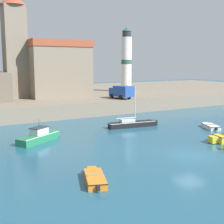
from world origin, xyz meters
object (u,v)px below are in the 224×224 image
motorboat_green_4 (39,136)px  dinghy_orange_3 (95,178)px  sailboat_black_2 (132,124)px  lighthouse (126,61)px  dinghy_white_0 (211,126)px  church (47,65)px  truck_on_quay (122,92)px

motorboat_green_4 → dinghy_orange_3: bearing=-89.5°
sailboat_black_2 → dinghy_orange_3: (-12.66, -14.58, -0.17)m
dinghy_orange_3 → lighthouse: bearing=55.2°
lighthouse → motorboat_green_4: bearing=-136.9°
dinghy_white_0 → sailboat_black_2: sailboat_black_2 is taller
church → truck_on_quay: size_ratio=3.83×
sailboat_black_2 → dinghy_white_0: bearing=-34.9°
truck_on_quay → motorboat_green_4: bearing=-143.5°
dinghy_white_0 → lighthouse: bearing=79.2°
church → dinghy_orange_3: bearing=-103.5°
dinghy_orange_3 → truck_on_quay: size_ratio=0.86×
sailboat_black_2 → church: (-3.32, 24.44, 7.38)m
dinghy_white_0 → lighthouse: lighthouse is taller
sailboat_black_2 → motorboat_green_4: size_ratio=1.28×
dinghy_orange_3 → dinghy_white_0: bearing=23.1°
motorboat_green_4 → truck_on_quay: bearing=36.5°
lighthouse → church: bearing=176.0°
dinghy_white_0 → lighthouse: size_ratio=0.27×
church → lighthouse: church is taller
dinghy_orange_3 → motorboat_green_4: motorboat_green_4 is taller
sailboat_black_2 → motorboat_green_4: bearing=-173.1°
dinghy_white_0 → motorboat_green_4: 21.37m
lighthouse → truck_on_quay: bearing=-125.6°
truck_on_quay → sailboat_black_2: bearing=-115.3°
dinghy_white_0 → church: church is taller
dinghy_white_0 → motorboat_green_4: (-20.96, 4.17, 0.29)m
dinghy_white_0 → dinghy_orange_3: 22.65m
motorboat_green_4 → lighthouse: size_ratio=0.40×
sailboat_black_2 → church: church is taller
sailboat_black_2 → church: bearing=97.7°
dinghy_white_0 → church: (-11.50, 30.15, 7.55)m
motorboat_green_4 → church: 28.59m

